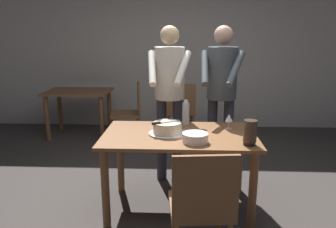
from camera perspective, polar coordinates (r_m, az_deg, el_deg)
name	(u,v)px	position (r m, az deg, el deg)	size (l,w,h in m)	color
ground_plane	(179,208)	(3.35, 1.83, -15.71)	(14.00, 14.00, 0.00)	#383330
back_wall	(182,50)	(5.86, 2.39, 10.94)	(10.00, 0.12, 2.70)	#BCB7AD
main_dining_table	(179,146)	(3.09, 1.92, -5.56)	(1.39, 0.84, 0.75)	brown
cake_on_platter	(167,129)	(3.03, -0.13, -2.50)	(0.34, 0.34, 0.11)	silver
cake_knife	(160,123)	(2.98, -1.36, -1.48)	(0.25, 0.15, 0.02)	silver
plate_stack	(195,138)	(2.82, 4.66, -4.06)	(0.22, 0.22, 0.08)	white
wine_glass_near	(229,118)	(3.23, 10.37, -0.73)	(0.08, 0.08, 0.14)	silver
water_bottle	(186,113)	(3.33, 3.05, 0.13)	(0.07, 0.07, 0.25)	silver
hurricane_lamp	(250,132)	(2.81, 13.84, -3.07)	(0.11, 0.11, 0.21)	black
person_cutting_cake	(170,87)	(3.60, 0.26, 4.61)	(0.47, 0.56, 1.72)	#2D2D38
person_standing_beside	(222,87)	(3.65, 9.13, 4.56)	(0.47, 0.58, 1.72)	#2D2D38
chair_near_side	(202,204)	(2.42, 5.81, -14.98)	(0.48, 0.48, 0.90)	brown
background_table	(79,101)	(5.52, -15.00, 2.20)	(1.00, 0.70, 0.74)	brown
background_chair_0	(131,110)	(5.10, -6.41, 0.65)	(0.51, 0.51, 0.90)	brown
background_chair_1	(181,109)	(5.17, 2.19, 0.90)	(0.47, 0.47, 0.90)	brown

